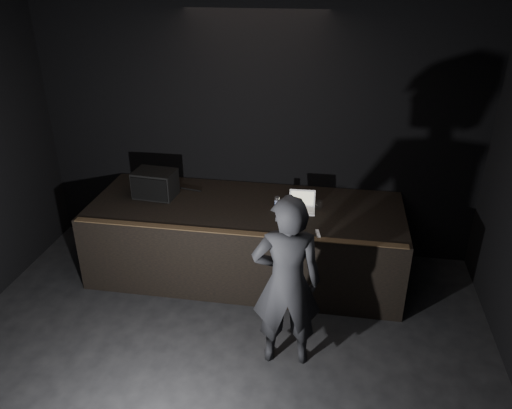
{
  "coord_description": "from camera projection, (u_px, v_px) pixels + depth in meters",
  "views": [
    {
      "loc": [
        1.08,
        -2.88,
        3.84
      ],
      "look_at": [
        0.21,
        2.3,
        1.24
      ],
      "focal_mm": 35.0,
      "sensor_mm": 36.0,
      "label": 1
    }
  ],
  "objects": [
    {
      "name": "plastic_cup",
      "position": [
        319.0,
        205.0,
        6.29
      ],
      "size": [
        0.08,
        0.08,
        0.1
      ],
      "primitive_type": "cylinder",
      "color": "white",
      "rests_on": "stage_riser"
    },
    {
      "name": "beer_can",
      "position": [
        277.0,
        203.0,
        6.28
      ],
      "size": [
        0.07,
        0.07,
        0.16
      ],
      "color": "silver",
      "rests_on": "stage_riser"
    },
    {
      "name": "stage_monitor",
      "position": [
        155.0,
        184.0,
        6.56
      ],
      "size": [
        0.56,
        0.43,
        0.35
      ],
      "rotation": [
        0.0,
        0.0,
        -0.08
      ],
      "color": "black",
      "rests_on": "stage_riser"
    },
    {
      "name": "cable",
      "position": [
        169.0,
        186.0,
        6.91
      ],
      "size": [
        0.97,
        0.22,
        0.02
      ],
      "primitive_type": "cylinder",
      "rotation": [
        0.0,
        1.57,
        -0.2
      ],
      "color": "black",
      "rests_on": "stage_riser"
    },
    {
      "name": "laptop",
      "position": [
        302.0,
        205.0,
        6.26
      ],
      "size": [
        0.34,
        0.31,
        0.22
      ],
      "rotation": [
        0.0,
        0.0,
        0.06
      ],
      "color": "white",
      "rests_on": "stage_riser"
    },
    {
      "name": "riser_lip",
      "position": [
        234.0,
        232.0,
        5.75
      ],
      "size": [
        3.92,
        0.1,
        0.01
      ],
      "primitive_type": "cube",
      "color": "brown",
      "rests_on": "stage_riser"
    },
    {
      "name": "room_walls",
      "position": [
        173.0,
        246.0,
        3.51
      ],
      "size": [
        6.1,
        7.1,
        3.52
      ],
      "color": "black",
      "rests_on": "ground"
    },
    {
      "name": "stage_riser",
      "position": [
        246.0,
        239.0,
        6.6
      ],
      "size": [
        4.0,
        1.5,
        1.0
      ],
      "primitive_type": "cube",
      "color": "black",
      "rests_on": "ground"
    },
    {
      "name": "person",
      "position": [
        287.0,
        283.0,
        4.93
      ],
      "size": [
        0.75,
        0.55,
        1.92
      ],
      "primitive_type": "imported",
      "rotation": [
        0.0,
        0.0,
        3.27
      ],
      "color": "black",
      "rests_on": "ground"
    },
    {
      "name": "wii_remote",
      "position": [
        318.0,
        234.0,
        5.69
      ],
      "size": [
        0.07,
        0.16,
        0.03
      ],
      "primitive_type": "cube",
      "rotation": [
        0.0,
        0.0,
        0.19
      ],
      "color": "white",
      "rests_on": "stage_riser"
    }
  ]
}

